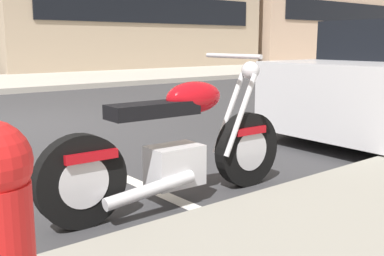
% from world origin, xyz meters
% --- Properties ---
extents(ground_plane, '(260.00, 260.00, 0.00)m').
position_xyz_m(ground_plane, '(0.00, 0.00, 0.00)').
color(ground_plane, '#333335').
extents(sidewalk_far_curb, '(120.00, 5.00, 0.14)m').
position_xyz_m(sidewalk_far_curb, '(12.00, 6.87, 0.07)').
color(sidewalk_far_curb, '#ADA89E').
rests_on(sidewalk_far_curb, ground).
extents(parking_stall_stripe, '(0.12, 2.20, 0.01)m').
position_xyz_m(parking_stall_stripe, '(0.00, -3.77, 0.00)').
color(parking_stall_stripe, silver).
rests_on(parking_stall_stripe, ground).
extents(parked_motorcycle, '(2.11, 0.62, 1.11)m').
position_xyz_m(parked_motorcycle, '(-0.02, -4.00, 0.42)').
color(parked_motorcycle, black).
rests_on(parked_motorcycle, ground).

